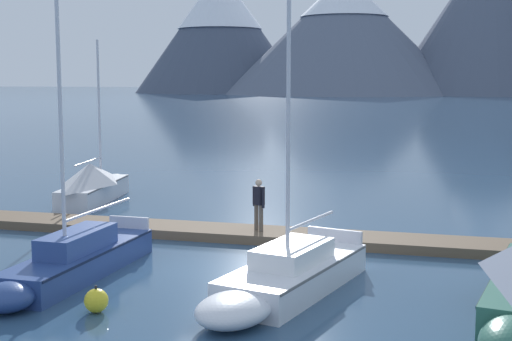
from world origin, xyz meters
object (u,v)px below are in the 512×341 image
object	(u,v)px
sailboat_mid_dock_port	(284,277)
mooring_buoy_channel_marker	(96,301)
sailboat_nearest_berth	(94,183)
person_on_dock	(259,201)
sailboat_second_berth	(73,260)

from	to	relation	value
sailboat_mid_dock_port	mooring_buoy_channel_marker	world-z (taller)	sailboat_mid_dock_port
sailboat_nearest_berth	person_on_dock	distance (m)	10.04
sailboat_nearest_berth	sailboat_mid_dock_port	bearing A→B (deg)	-47.88
sailboat_nearest_berth	person_on_dock	bearing A→B (deg)	-33.32
sailboat_mid_dock_port	person_on_dock	world-z (taller)	sailboat_mid_dock_port
sailboat_second_berth	person_on_dock	xyz separation A→B (m)	(3.77, 5.59, 0.75)
sailboat_nearest_berth	sailboat_second_berth	size ratio (longest dim) A/B	0.85
sailboat_second_berth	mooring_buoy_channel_marker	xyz separation A→B (m)	(1.75, -2.38, -0.23)
sailboat_mid_dock_port	person_on_dock	xyz separation A→B (m)	(-1.91, 5.87, 0.77)
person_on_dock	sailboat_nearest_berth	bearing A→B (deg)	146.68
sailboat_second_berth	person_on_dock	world-z (taller)	sailboat_second_berth
person_on_dock	mooring_buoy_channel_marker	size ratio (longest dim) A/B	2.70
sailboat_mid_dock_port	person_on_dock	distance (m)	6.23
mooring_buoy_channel_marker	sailboat_mid_dock_port	bearing A→B (deg)	28.15
sailboat_nearest_berth	sailboat_mid_dock_port	distance (m)	15.35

